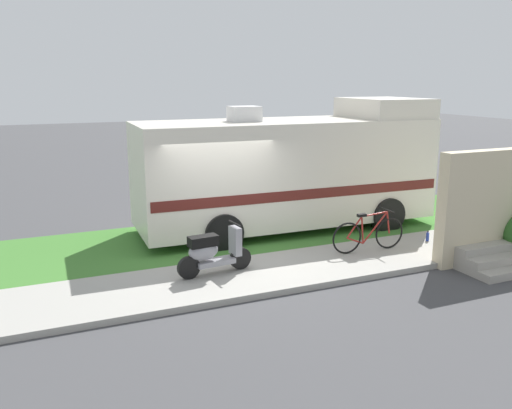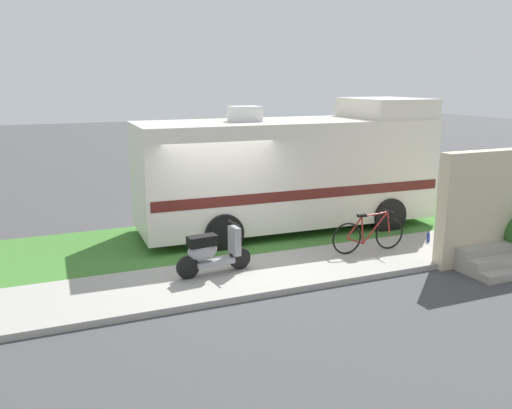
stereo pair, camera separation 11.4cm
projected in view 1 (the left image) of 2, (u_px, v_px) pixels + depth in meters
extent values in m
plane|color=#424244|center=(229.00, 260.00, 11.44)|extent=(80.00, 80.00, 0.00)
cube|color=#9E9B93|center=(250.00, 276.00, 10.36)|extent=(24.00, 2.00, 0.12)
cube|color=#3D752D|center=(207.00, 240.00, 12.78)|extent=(24.00, 3.40, 0.08)
cube|color=silver|center=(286.00, 171.00, 13.37)|extent=(7.56, 2.54, 2.53)
cube|color=silver|center=(384.00, 108.00, 14.05)|extent=(1.86, 2.28, 0.50)
cube|color=#591E19|center=(286.00, 185.00, 13.46)|extent=(7.41, 2.55, 0.24)
cube|color=black|center=(409.00, 146.00, 14.61)|extent=(0.13, 2.00, 0.90)
cube|color=silver|center=(244.00, 114.00, 12.63)|extent=(0.71, 0.62, 0.36)
cylinder|color=black|center=(342.00, 197.00, 15.48)|extent=(0.91, 0.30, 0.90)
cylinder|color=black|center=(387.00, 215.00, 13.45)|extent=(0.91, 0.30, 0.90)
cylinder|color=black|center=(196.00, 211.00, 13.90)|extent=(0.91, 0.30, 0.90)
cylinder|color=black|center=(223.00, 233.00, 11.87)|extent=(0.91, 0.30, 0.90)
cylinder|color=black|center=(240.00, 258.00, 10.53)|extent=(0.45, 0.15, 0.44)
cylinder|color=black|center=(189.00, 268.00, 10.00)|extent=(0.45, 0.15, 0.44)
cube|color=gray|center=(215.00, 262.00, 10.26)|extent=(0.80, 0.36, 0.10)
cube|color=black|center=(203.00, 241.00, 10.04)|extent=(0.58, 0.32, 0.20)
ellipsoid|color=gray|center=(203.00, 251.00, 10.08)|extent=(0.63, 0.36, 0.36)
cube|color=gray|center=(235.00, 241.00, 10.39)|extent=(0.17, 0.33, 0.56)
cylinder|color=black|center=(235.00, 224.00, 10.31)|extent=(0.09, 0.50, 0.04)
sphere|color=white|center=(235.00, 232.00, 10.35)|extent=(0.12, 0.12, 0.12)
torus|color=black|center=(389.00, 233.00, 11.78)|extent=(0.71, 0.07, 0.71)
torus|color=black|center=(347.00, 238.00, 11.41)|extent=(0.71, 0.07, 0.71)
cylinder|color=maroon|center=(375.00, 227.00, 11.61)|extent=(0.61, 0.06, 0.68)
cylinder|color=maroon|center=(362.00, 230.00, 11.50)|extent=(0.10, 0.04, 0.61)
cylinder|color=maroon|center=(375.00, 214.00, 11.53)|extent=(0.65, 0.06, 0.09)
cylinder|color=maroon|center=(355.00, 241.00, 11.50)|extent=(0.42, 0.05, 0.19)
cylinder|color=maroon|center=(354.00, 227.00, 11.42)|extent=(0.37, 0.05, 0.47)
cylinder|color=maroon|center=(388.00, 223.00, 11.70)|extent=(0.12, 0.04, 0.51)
cube|color=black|center=(362.00, 215.00, 11.42)|extent=(0.20, 0.11, 0.06)
cylinder|color=black|center=(387.00, 210.00, 11.62)|extent=(0.05, 0.52, 0.03)
cube|color=#1E478C|center=(327.00, 160.00, 18.96)|extent=(2.52, 2.00, 1.43)
cube|color=black|center=(328.00, 148.00, 18.86)|extent=(2.39, 2.02, 0.44)
cube|color=#1E478C|center=(256.00, 175.00, 17.98)|extent=(3.08, 2.00, 0.71)
cylinder|color=black|center=(318.00, 172.00, 20.03)|extent=(0.76, 0.24, 0.76)
cylinder|color=black|center=(346.00, 181.00, 18.31)|extent=(0.76, 0.24, 0.76)
cylinder|color=black|center=(236.00, 179.00, 18.76)|extent=(0.76, 0.24, 0.76)
cylinder|color=black|center=(257.00, 189.00, 17.04)|extent=(0.76, 0.24, 0.76)
cube|color=#9E998E|center=(497.00, 268.00, 10.75)|extent=(1.40, 0.96, 0.16)
cube|color=#9E998E|center=(492.00, 258.00, 10.85)|extent=(1.40, 0.64, 0.16)
cube|color=#9E998E|center=(486.00, 248.00, 10.96)|extent=(1.40, 0.32, 0.16)
cube|color=beige|center=(478.00, 208.00, 11.05)|extent=(2.00, 0.30, 2.40)
cylinder|color=navy|center=(447.00, 246.00, 11.73)|extent=(0.07, 0.07, 0.19)
cylinder|color=navy|center=(448.00, 241.00, 11.70)|extent=(0.03, 0.03, 0.04)
cylinder|color=black|center=(448.00, 240.00, 11.70)|extent=(0.03, 0.03, 0.01)
cylinder|color=navy|center=(428.00, 237.00, 12.37)|extent=(0.07, 0.07, 0.19)
cylinder|color=navy|center=(428.00, 232.00, 12.34)|extent=(0.03, 0.03, 0.04)
cylinder|color=black|center=(428.00, 231.00, 12.34)|extent=(0.04, 0.04, 0.01)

